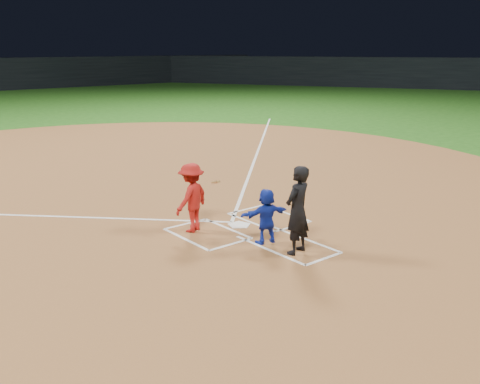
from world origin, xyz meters
TOP-DOWN VIEW (x-y plane):
  - ground at (0.00, 0.00)m, footprint 120.00×120.00m
  - home_plate_dirt at (0.00, 6.00)m, footprint 28.00×28.00m
  - stadium_wall_right at (42.00, 24.00)m, footprint 31.04×52.56m
  - home_plate at (0.00, 0.00)m, footprint 0.60×0.60m
  - catcher at (-0.29, -1.31)m, footprint 1.21×0.61m
  - umpire at (-0.20, -2.18)m, footprint 0.78×0.60m
  - chalk_markings at (0.00, 5.29)m, footprint 28.35×17.32m
  - batter_at_plate at (-1.13, 0.39)m, footprint 1.42×1.02m

SIDE VIEW (x-z plane):
  - ground at x=0.00m, z-range 0.00..0.00m
  - home_plate_dirt at x=0.00m, z-range 0.00..0.01m
  - chalk_markings at x=0.00m, z-range 0.01..0.02m
  - home_plate at x=0.00m, z-range 0.01..0.03m
  - catcher at x=-0.29m, z-range 0.01..1.26m
  - batter_at_plate at x=-1.13m, z-range 0.01..1.66m
  - umpire at x=-0.20m, z-range 0.01..1.91m
  - stadium_wall_right at x=42.00m, z-range 0.00..3.20m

